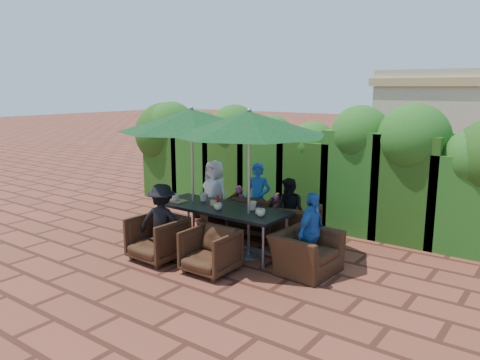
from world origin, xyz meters
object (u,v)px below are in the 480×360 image
Objects in this scene: umbrella_right at (249,124)px; chair_far_right at (296,223)px; dining_table at (221,211)px; chair_far_mid at (253,212)px; umbrella_left at (191,120)px; chair_near_left at (157,236)px; chair_end_right at (306,246)px; chair_near_right at (210,249)px; chair_far_left at (216,211)px.

chair_far_right is at bearing 71.31° from umbrella_right.
dining_table is 1.04m from chair_far_mid.
chair_near_left is (0.13, -1.02, -1.81)m from umbrella_left.
chair_far_mid is at bearing 61.59° from chair_end_right.
dining_table is 0.96× the size of umbrella_right.
chair_far_right is 0.84× the size of chair_end_right.
umbrella_left is at bearing 140.83° from chair_near_right.
dining_table is 2.51× the size of chair_end_right.
umbrella_right reaches higher than chair_end_right.
chair_far_right is (0.99, -0.09, -0.03)m from chair_far_mid.
dining_table is at bearing 118.68° from chair_near_right.
dining_table is at bearing 30.39° from chair_far_right.
chair_far_right is 1.00× the size of chair_near_left.
dining_table is 1.66m from umbrella_right.
umbrella_left is 2.11m from chair_far_left.
chair_far_mid is at bearing 60.27° from umbrella_left.
chair_near_right is 0.78× the size of chair_end_right.
umbrella_right is at bearing 92.90° from chair_end_right.
dining_table is 2.99× the size of chair_far_right.
chair_end_right reaches higher than chair_far_right.
umbrella_right is at bearing 103.04° from chair_far_mid.
chair_near_right is (0.57, -1.96, -0.06)m from chair_far_mid.
umbrella_right is (1.25, -0.03, -0.00)m from umbrella_left.
chair_far_left is at bearing -13.71° from chair_far_right.
dining_table is 1.13m from chair_near_right.
umbrella_left is at bearing 17.35° from chair_far_right.
umbrella_right is 2.09m from chair_far_right.
chair_far_right reaches higher than chair_near_right.
umbrella_right is 2.61× the size of chair_end_right.
chair_far_mid reaches higher than chair_far_right.
dining_table is 1.31m from chair_far_left.
chair_far_left is 2.01m from chair_near_left.
chair_near_right is at bearing -95.21° from umbrella_right.
dining_table is at bearing 158.02° from chair_far_left.
umbrella_right is 2.18m from chair_far_mid.
umbrella_left is 2.67× the size of chair_end_right.
chair_far_left is at bearing 102.87° from chair_near_left.
umbrella_left is 2.58m from chair_far_right.
umbrella_left reaches higher than chair_near_right.
chair_end_right is at bearing -1.05° from umbrella_left.
chair_far_right is 1.24m from chair_end_right.
chair_far_right is at bearing 40.64° from chair_end_right.
chair_far_right is at bearing 44.08° from dining_table.
chair_far_left is 0.86× the size of chair_far_right.
umbrella_right reaches higher than chair_far_right.
umbrella_right reaches higher than chair_far_left.
umbrella_left is at bearing 178.61° from umbrella_right.
chair_far_right is (1.82, -0.00, 0.06)m from chair_far_left.
chair_far_mid is 2.05m from chair_end_right.
chair_near_left is (-0.50, -1.05, -0.27)m from dining_table.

